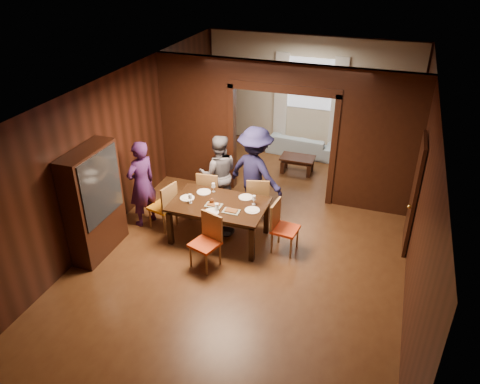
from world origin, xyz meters
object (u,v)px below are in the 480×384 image
at_px(chair_far_l, 211,192).
at_px(coffee_table, 297,165).
at_px(chair_left, 162,205).
at_px(hutch, 94,203).
at_px(chair_near, 205,243).
at_px(sofa, 301,144).
at_px(person_purple, 142,184).
at_px(person_grey, 219,174).
at_px(person_navy, 255,173).
at_px(chair_far_r, 258,198).
at_px(dining_table, 219,221).
at_px(chair_right, 285,228).

bearing_deg(chair_far_l, coffee_table, -123.09).
relative_size(chair_left, hutch, 0.48).
xyz_separation_m(coffee_table, chair_far_l, (-1.27, -2.38, 0.28)).
height_order(chair_far_l, hutch, hutch).
height_order(coffee_table, chair_left, chair_left).
distance_m(chair_far_l, chair_near, 1.78).
height_order(sofa, coffee_table, sofa).
relative_size(person_purple, chair_left, 1.80).
bearing_deg(person_purple, chair_far_l, 147.22).
bearing_deg(sofa, person_purple, 67.49).
xyz_separation_m(person_grey, chair_far_l, (-0.12, -0.17, -0.34)).
height_order(person_navy, chair_near, person_navy).
bearing_deg(person_grey, person_purple, 14.61).
xyz_separation_m(person_grey, chair_near, (0.46, -1.85, -0.34)).
xyz_separation_m(person_purple, sofa, (2.20, 4.26, -0.62)).
distance_m(chair_far_l, hutch, 2.39).
bearing_deg(coffee_table, chair_far_r, -96.94).
bearing_deg(chair_left, hutch, -20.36).
xyz_separation_m(coffee_table, chair_left, (-1.94, -3.19, 0.28)).
height_order(dining_table, chair_far_l, chair_far_l).
distance_m(person_purple, sofa, 4.84).
xyz_separation_m(person_navy, chair_left, (-1.55, -1.04, -0.46)).
bearing_deg(chair_near, chair_far_l, 126.87).
bearing_deg(sofa, person_grey, 78.11).
distance_m(dining_table, coffee_table, 3.29).
bearing_deg(chair_far_l, hutch, 48.24).
relative_size(person_purple, dining_table, 1.00).
bearing_deg(sofa, chair_far_r, 92.71).
relative_size(person_navy, dining_table, 1.09).
distance_m(dining_table, hutch, 2.26).
bearing_deg(chair_far_r, chair_right, 116.94).
height_order(coffee_table, chair_far_l, chair_far_l).
xyz_separation_m(person_navy, coffee_table, (0.39, 2.15, -0.75)).
bearing_deg(hutch, chair_left, 55.90).
relative_size(sofa, dining_table, 1.00).
height_order(dining_table, chair_right, chair_right).
bearing_deg(dining_table, hutch, -150.75).
bearing_deg(chair_left, person_grey, 154.73).
distance_m(person_navy, chair_near, 1.99).
bearing_deg(person_grey, chair_right, 126.00).
bearing_deg(hutch, dining_table, 29.25).
bearing_deg(person_navy, sofa, -73.26).
bearing_deg(dining_table, chair_far_l, 121.77).
bearing_deg(dining_table, chair_left, 179.86).
xyz_separation_m(person_purple, chair_far_l, (1.09, 0.79, -0.39)).
bearing_deg(coffee_table, hutch, -122.03).
bearing_deg(person_purple, chair_far_r, 133.96).
distance_m(person_grey, dining_table, 1.14).
xyz_separation_m(chair_left, chair_far_r, (1.66, 0.88, 0.00)).
relative_size(person_purple, chair_right, 1.80).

